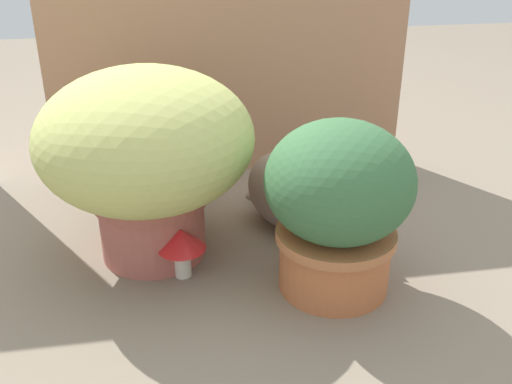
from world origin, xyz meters
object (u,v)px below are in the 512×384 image
leafy_planter (338,203)px  grass_planter (146,150)px  mushroom_ornament_red (181,242)px  mushroom_ornament_pink (153,234)px  cat (290,189)px

leafy_planter → grass_planter: bearing=152.0°
grass_planter → leafy_planter: size_ratio=1.28×
leafy_planter → mushroom_ornament_red: size_ratio=3.19×
mushroom_ornament_red → mushroom_ornament_pink: mushroom_ornament_red is taller
grass_planter → cat: size_ratio=1.41×
leafy_planter → mushroom_ornament_pink: size_ratio=3.22×
grass_planter → mushroom_ornament_pink: size_ratio=4.11×
grass_planter → cat: grass_planter is taller
grass_planter → mushroom_ornament_pink: bearing=-90.7°
cat → mushroom_ornament_pink: cat is taller
cat → mushroom_ornament_red: (-0.31, -0.20, -0.03)m
grass_planter → mushroom_ornament_red: size_ratio=4.07×
leafy_planter → cat: leafy_planter is taller
grass_planter → leafy_planter: bearing=-28.0°
grass_planter → leafy_planter: (0.43, -0.23, -0.07)m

